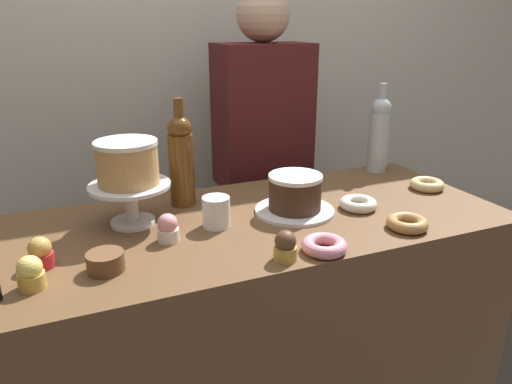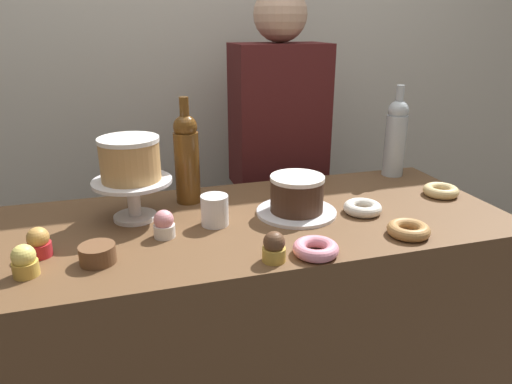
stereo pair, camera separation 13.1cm
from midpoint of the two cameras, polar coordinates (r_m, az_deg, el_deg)
name	(u,v)px [view 2 (the right image)]	position (r m, az deg, el deg)	size (l,w,h in m)	color
back_wall	(198,65)	(2.10, -5.30, 15.17)	(6.00, 0.05, 2.60)	beige
display_counter	(256,353)	(1.59, 2.50, -19.09)	(1.45, 0.62, 0.94)	brown
cake_stand_pedestal	(133,192)	(1.34, -12.06, -0.07)	(0.22, 0.22, 0.12)	silver
white_layer_cake	(130,159)	(1.31, -12.37, 3.93)	(0.17, 0.17, 0.12)	tan
silver_serving_platter	(297,212)	(1.38, 7.68, -2.49)	(0.23, 0.23, 0.01)	white
chocolate_round_cake	(297,194)	(1.36, 7.79, -0.24)	(0.16, 0.16, 0.11)	#3D2619
wine_bottle_clear	(396,136)	(1.78, 18.72, 6.41)	(0.08, 0.08, 0.33)	#B2BCC1
wine_bottle_amber	(187,157)	(1.43, -5.86, 4.23)	(0.08, 0.08, 0.33)	#5B3814
cupcake_strawberry	(164,224)	(1.23, -8.16, -4.00)	(0.06, 0.06, 0.07)	white
cupcake_lemon	(24,261)	(1.13, -23.43, -7.84)	(0.06, 0.06, 0.07)	gold
cupcake_caramel	(39,243)	(1.21, -22.17, -5.82)	(0.06, 0.06, 0.07)	red
cupcake_chocolate	(274,247)	(1.10, 5.65, -6.81)	(0.06, 0.06, 0.07)	gold
donut_maple	(408,230)	(1.31, 20.85, -4.39)	(0.11, 0.11, 0.03)	#B27F47
donut_glazed	(441,191)	(1.65, 23.75, 0.10)	(0.11, 0.11, 0.03)	#E0C17F
donut_sugar	(363,208)	(1.42, 15.46, -1.92)	(0.11, 0.11, 0.03)	silver
donut_pink	(316,249)	(1.15, 10.57, -6.89)	(0.11, 0.11, 0.03)	pink
cookie_stack	(98,254)	(1.14, -15.63, -7.36)	(0.08, 0.08, 0.04)	brown
coffee_cup_ceramic	(215,210)	(1.29, -2.15, -2.29)	(0.08, 0.08, 0.09)	white
barista_figure	(278,185)	(1.94, 4.58, 0.85)	(0.36, 0.22, 1.60)	black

